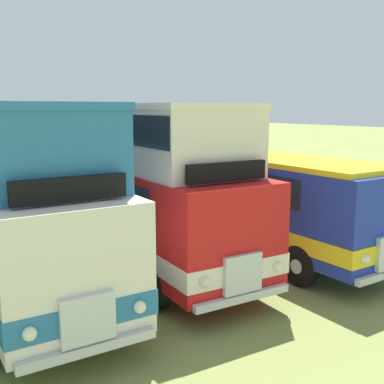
{
  "coord_description": "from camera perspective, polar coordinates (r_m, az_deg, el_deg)",
  "views": [
    {
      "loc": [
        4.62,
        -12.13,
        4.39
      ],
      "look_at": [
        12.21,
        -0.16,
        1.85
      ],
      "focal_mm": 43.98,
      "sensor_mm": 36.0,
      "label": 1
    }
  ],
  "objects": [
    {
      "name": "bus_seventh_in_row",
      "position": [
        12.97,
        -21.49,
        0.98
      ],
      "size": [
        2.68,
        11.6,
        4.49
      ],
      "color": "silver",
      "rests_on": "ground"
    },
    {
      "name": "bus_eighth_in_row",
      "position": [
        14.08,
        -7.44,
        2.26
      ],
      "size": [
        2.9,
        11.11,
        4.49
      ],
      "color": "red",
      "rests_on": "ground"
    },
    {
      "name": "bus_ninth_in_row",
      "position": [
        15.51,
        5.3,
        0.36
      ],
      "size": [
        2.75,
        11.46,
        2.99
      ],
      "color": "#1E339E",
      "rests_on": "ground"
    }
  ]
}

